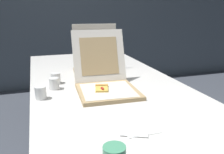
{
  "coord_description": "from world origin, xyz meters",
  "views": [
    {
      "loc": [
        -0.44,
        -1.02,
        1.22
      ],
      "look_at": [
        0.02,
        0.42,
        0.79
      ],
      "focal_mm": 38.67,
      "sensor_mm": 36.0,
      "label": 1
    }
  ],
  "objects_px": {
    "pizza_box_front": "(106,83)",
    "cup_white_near_center": "(54,84)",
    "cup_white_mid": "(56,78)",
    "cup_white_near_left": "(41,93)",
    "table": "(103,85)",
    "napkin_pile": "(137,128)",
    "pizza_box_middle": "(97,67)"
  },
  "relations": [
    {
      "from": "cup_white_near_left",
      "to": "napkin_pile",
      "type": "relative_size",
      "value": 0.42
    },
    {
      "from": "table",
      "to": "cup_white_mid",
      "type": "relative_size",
      "value": 28.55
    },
    {
      "from": "pizza_box_front",
      "to": "napkin_pile",
      "type": "bearing_deg",
      "value": -88.65
    },
    {
      "from": "cup_white_near_center",
      "to": "cup_white_mid",
      "type": "bearing_deg",
      "value": 80.05
    },
    {
      "from": "table",
      "to": "napkin_pile",
      "type": "distance_m",
      "value": 0.75
    },
    {
      "from": "cup_white_near_center",
      "to": "napkin_pile",
      "type": "relative_size",
      "value": 0.42
    },
    {
      "from": "pizza_box_front",
      "to": "cup_white_mid",
      "type": "height_order",
      "value": "pizza_box_front"
    },
    {
      "from": "pizza_box_middle",
      "to": "cup_white_near_left",
      "type": "bearing_deg",
      "value": -129.95
    },
    {
      "from": "pizza_box_front",
      "to": "cup_white_mid",
      "type": "distance_m",
      "value": 0.37
    },
    {
      "from": "table",
      "to": "cup_white_near_left",
      "type": "height_order",
      "value": "cup_white_near_left"
    },
    {
      "from": "pizza_box_front",
      "to": "napkin_pile",
      "type": "xyz_separation_m",
      "value": [
        -0.01,
        -0.51,
        -0.05
      ]
    },
    {
      "from": "cup_white_mid",
      "to": "cup_white_near_left",
      "type": "bearing_deg",
      "value": -112.0
    },
    {
      "from": "napkin_pile",
      "to": "cup_white_near_center",
      "type": "bearing_deg",
      "value": 114.49
    },
    {
      "from": "table",
      "to": "cup_white_near_left",
      "type": "xyz_separation_m",
      "value": [
        -0.43,
        -0.26,
        0.08
      ]
    },
    {
      "from": "cup_white_near_center",
      "to": "cup_white_mid",
      "type": "relative_size",
      "value": 1.0
    },
    {
      "from": "cup_white_near_center",
      "to": "napkin_pile",
      "type": "bearing_deg",
      "value": -65.51
    },
    {
      "from": "pizza_box_middle",
      "to": "napkin_pile",
      "type": "height_order",
      "value": "pizza_box_middle"
    },
    {
      "from": "table",
      "to": "cup_white_mid",
      "type": "xyz_separation_m",
      "value": [
        -0.33,
        0.01,
        0.08
      ]
    },
    {
      "from": "table",
      "to": "pizza_box_front",
      "type": "height_order",
      "value": "pizza_box_front"
    },
    {
      "from": "napkin_pile",
      "to": "pizza_box_front",
      "type": "bearing_deg",
      "value": 88.68
    },
    {
      "from": "pizza_box_middle",
      "to": "cup_white_near_center",
      "type": "xyz_separation_m",
      "value": [
        -0.35,
        -0.29,
        -0.02
      ]
    },
    {
      "from": "cup_white_near_left",
      "to": "cup_white_near_center",
      "type": "xyz_separation_m",
      "value": [
        0.09,
        0.15,
        0.0
      ]
    },
    {
      "from": "cup_white_near_left",
      "to": "cup_white_mid",
      "type": "bearing_deg",
      "value": 68.0
    },
    {
      "from": "pizza_box_front",
      "to": "pizza_box_middle",
      "type": "bearing_deg",
      "value": 85.02
    },
    {
      "from": "table",
      "to": "cup_white_near_center",
      "type": "distance_m",
      "value": 0.37
    },
    {
      "from": "cup_white_near_center",
      "to": "pizza_box_middle",
      "type": "bearing_deg",
      "value": 38.98
    },
    {
      "from": "table",
      "to": "pizza_box_middle",
      "type": "relative_size",
      "value": 5.41
    },
    {
      "from": "cup_white_near_left",
      "to": "napkin_pile",
      "type": "xyz_separation_m",
      "value": [
        0.37,
        -0.49,
        -0.03
      ]
    },
    {
      "from": "pizza_box_middle",
      "to": "cup_white_near_center",
      "type": "height_order",
      "value": "pizza_box_middle"
    },
    {
      "from": "table",
      "to": "cup_white_near_left",
      "type": "relative_size",
      "value": 28.55
    },
    {
      "from": "cup_white_near_left",
      "to": "cup_white_near_center",
      "type": "distance_m",
      "value": 0.17
    },
    {
      "from": "pizza_box_front",
      "to": "cup_white_near_center",
      "type": "bearing_deg",
      "value": 160.4
    }
  ]
}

